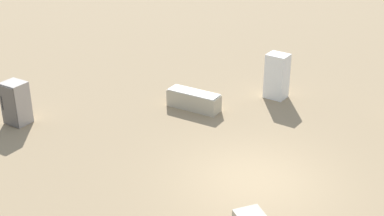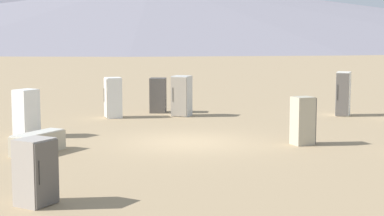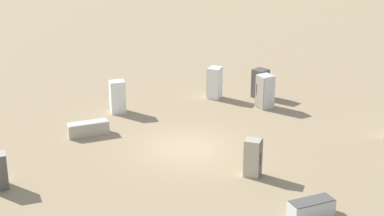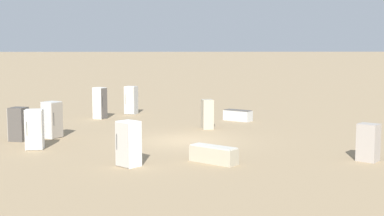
% 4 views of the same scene
% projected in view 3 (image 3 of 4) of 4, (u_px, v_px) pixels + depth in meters
% --- Properties ---
extents(ground_plane, '(1000.00, 1000.00, 0.00)m').
position_uv_depth(ground_plane, '(188.00, 148.00, 28.37)').
color(ground_plane, '#9E8460').
extents(discarded_fridge_1, '(0.75, 0.65, 1.56)m').
position_uv_depth(discarded_fridge_1, '(253.00, 158.00, 25.56)').
color(discarded_fridge_1, '#B2A88E').
rests_on(discarded_fridge_1, ground_plane).
extents(discarded_fridge_2, '(1.70, 1.80, 0.63)m').
position_uv_depth(discarded_fridge_2, '(88.00, 129.00, 29.64)').
color(discarded_fridge_2, '#B2A88E').
rests_on(discarded_fridge_2, ground_plane).
extents(discarded_fridge_3, '(0.71, 0.75, 1.70)m').
position_uv_depth(discarded_fridge_3, '(215.00, 83.00, 34.26)').
color(discarded_fridge_3, white).
rests_on(discarded_fridge_3, ground_plane).
extents(discarded_fridge_4, '(0.87, 0.91, 1.55)m').
position_uv_depth(discarded_fridge_4, '(260.00, 83.00, 34.41)').
color(discarded_fridge_4, '#4C4742').
rests_on(discarded_fridge_4, ground_plane).
extents(discarded_fridge_5, '(1.00, 1.00, 1.73)m').
position_uv_depth(discarded_fridge_5, '(265.00, 91.00, 32.90)').
color(discarded_fridge_5, silver).
rests_on(discarded_fridge_5, ground_plane).
extents(discarded_fridge_7, '(0.97, 0.96, 1.65)m').
position_uv_depth(discarded_fridge_7, '(117.00, 97.00, 32.25)').
color(discarded_fridge_7, white).
rests_on(discarded_fridge_7, ground_plane).
extents(discarded_fridge_8, '(1.56, 1.69, 0.63)m').
position_uv_depth(discarded_fridge_8, '(311.00, 208.00, 22.71)').
color(discarded_fridge_8, silver).
rests_on(discarded_fridge_8, ground_plane).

